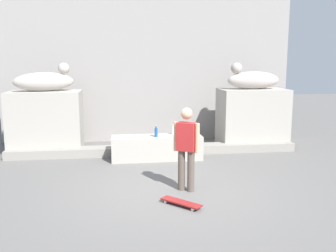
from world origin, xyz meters
name	(u,v)px	position (x,y,z in m)	size (l,w,h in m)	color
ground_plane	(170,192)	(0.00, 0.00, 0.00)	(40.00, 40.00, 0.00)	#605E5B
facade_wall	(148,51)	(0.00, 5.21, 2.87)	(9.14, 0.60, 5.75)	gray
pedestal_left	(46,122)	(-2.99, 3.67, 0.86)	(1.96, 1.18, 1.73)	#A39E93
pedestal_right	(252,118)	(2.99, 3.67, 0.86)	(1.96, 1.18, 1.73)	#A39E93
statue_reclining_left	(45,81)	(-2.96, 3.68, 2.01)	(1.69, 0.93, 0.78)	#ACA39B
statue_reclining_right	(252,79)	(2.96, 3.67, 2.01)	(1.64, 0.69, 0.78)	#ACA39B
ledge_block	(157,148)	(0.00, 2.51, 0.31)	(2.35, 0.69, 0.62)	#A39E93
skater	(186,146)	(0.33, 0.02, 0.92)	(0.47, 0.36, 1.67)	brown
skateboard	(181,202)	(0.10, -0.76, 0.06)	(0.70, 0.71, 0.08)	maroon
bottle_clear	(173,130)	(0.46, 2.66, 0.74)	(0.07, 0.07, 0.30)	silver
bottle_blue	(156,132)	(-0.03, 2.40, 0.74)	(0.08, 0.08, 0.29)	#194C99
stair_step	(155,150)	(0.00, 3.06, 0.12)	(7.95, 0.50, 0.23)	gray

